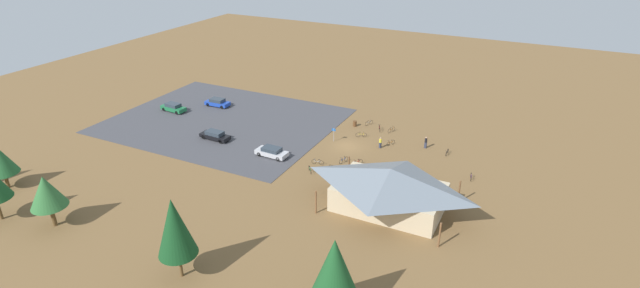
# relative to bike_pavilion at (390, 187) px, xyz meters

# --- Properties ---
(ground) EXTENTS (160.00, 160.00, 0.00)m
(ground) POSITION_rel_bike_pavilion_xyz_m (10.73, -12.98, -2.84)
(ground) COLOR brown
(ground) RESTS_ON ground
(parking_lot_asphalt) EXTENTS (35.76, 28.65, 0.05)m
(parking_lot_asphalt) POSITION_rel_bike_pavilion_xyz_m (33.02, -13.02, -2.81)
(parking_lot_asphalt) COLOR #424247
(parking_lot_asphalt) RESTS_ON ground
(bike_pavilion) EXTENTS (14.39, 9.78, 5.12)m
(bike_pavilion) POSITION_rel_bike_pavilion_xyz_m (0.00, 0.00, 0.00)
(bike_pavilion) COLOR #C6B28E
(bike_pavilion) RESTS_ON ground
(trash_bin) EXTENTS (0.60, 0.60, 0.90)m
(trash_bin) POSITION_rel_bike_pavilion_xyz_m (12.72, -20.51, -2.39)
(trash_bin) COLOR brown
(trash_bin) RESTS_ON ground
(lot_sign) EXTENTS (0.56, 0.08, 2.20)m
(lot_sign) POSITION_rel_bike_pavilion_xyz_m (13.34, -13.76, -1.43)
(lot_sign) COLOR #99999E
(lot_sign) RESTS_ON ground
(pine_center) EXTENTS (3.63, 3.63, 5.64)m
(pine_center) POSITION_rel_bike_pavilion_xyz_m (44.13, 16.61, 0.99)
(pine_center) COLOR brown
(pine_center) RESTS_ON ground
(pine_west) EXTENTS (3.64, 3.64, 8.47)m
(pine_west) POSITION_rel_bike_pavilion_xyz_m (13.58, 19.79, 2.70)
(pine_west) COLOR brown
(pine_west) RESTS_ON ground
(pine_east) EXTENTS (3.80, 3.80, 6.10)m
(pine_east) POSITION_rel_bike_pavilion_xyz_m (31.61, 19.54, 1.42)
(pine_east) COLOR brown
(pine_east) RESTS_ON ground
(pine_far_west) EXTENTS (3.89, 3.89, 7.81)m
(pine_far_west) POSITION_rel_bike_pavilion_xyz_m (-1.32, 17.90, 2.25)
(pine_far_west) COLOR brown
(pine_far_west) RESTS_ON ground
(bicycle_orange_edge_north) EXTENTS (0.76, 1.55, 0.82)m
(bicycle_orange_edge_north) POSITION_rel_bike_pavilion_xyz_m (5.22, -16.32, -2.48)
(bicycle_orange_edge_north) COLOR black
(bicycle_orange_edge_north) RESTS_ON ground
(bicycle_red_yard_front) EXTENTS (0.79, 1.62, 0.82)m
(bicycle_red_yard_front) POSITION_rel_bike_pavilion_xyz_m (8.55, -20.68, -2.46)
(bicycle_red_yard_front) COLOR black
(bicycle_red_yard_front) RESTS_ON ground
(bicycle_blue_by_bin) EXTENTS (0.67, 1.71, 0.90)m
(bicycle_blue_by_bin) POSITION_rel_bike_pavilion_xyz_m (9.21, -8.06, -2.45)
(bicycle_blue_by_bin) COLOR black
(bicycle_blue_by_bin) RESTS_ON ground
(bicycle_purple_edge_south) EXTENTS (0.49, 1.66, 0.80)m
(bicycle_purple_edge_south) POSITION_rel_bike_pavilion_xyz_m (-7.36, -11.11, -2.47)
(bicycle_purple_edge_south) COLOR black
(bicycle_purple_edge_south) RESTS_ON ground
(bicycle_silver_yard_center) EXTENTS (1.74, 0.48, 0.84)m
(bicycle_silver_yard_center) POSITION_rel_bike_pavilion_xyz_m (12.16, -5.99, -2.47)
(bicycle_silver_yard_center) COLOR black
(bicycle_silver_yard_center) RESTS_ON ground
(bicycle_yellow_mid_cluster) EXTENTS (1.55, 0.77, 0.86)m
(bicycle_yellow_mid_cluster) POSITION_rel_bike_pavilion_xyz_m (10.22, -17.04, -2.45)
(bicycle_yellow_mid_cluster) COLOR black
(bicycle_yellow_mid_cluster) RESTS_ON ground
(bicycle_green_near_sign) EXTENTS (1.13, 1.38, 0.82)m
(bicycle_green_near_sign) POSITION_rel_bike_pavilion_xyz_m (12.12, -3.64, -2.48)
(bicycle_green_near_sign) COLOR black
(bicycle_green_near_sign) RESTS_ON ground
(bicycle_teal_lone_west) EXTENTS (1.61, 0.82, 0.86)m
(bicycle_teal_lone_west) POSITION_rel_bike_pavilion_xyz_m (9.45, -5.25, -2.47)
(bicycle_teal_lone_west) COLOR black
(bicycle_teal_lone_west) RESTS_ON ground
(bicycle_black_back_row) EXTENTS (0.48, 1.76, 0.78)m
(bicycle_black_back_row) POSITION_rel_bike_pavilion_xyz_m (-2.98, -16.87, -2.48)
(bicycle_black_back_row) COLOR black
(bicycle_black_back_row) RESTS_ON ground
(bicycle_white_lone_east) EXTENTS (0.79, 1.52, 0.80)m
(bicycle_white_lone_east) POSITION_rel_bike_pavilion_xyz_m (10.84, -21.97, -2.47)
(bicycle_white_lone_east) COLOR black
(bicycle_white_lone_east) RESTS_ON ground
(bicycle_orange_near_porch) EXTENTS (0.69, 1.65, 0.85)m
(bicycle_orange_near_porch) POSITION_rel_bike_pavilion_xyz_m (6.65, -20.87, -2.45)
(bicycle_orange_near_porch) COLOR black
(bicycle_orange_near_porch) RESTS_ON ground
(bicycle_red_yard_left) EXTENTS (0.97, 1.51, 0.82)m
(bicycle_red_yard_left) POSITION_rel_bike_pavilion_xyz_m (7.29, -8.35, -2.47)
(bicycle_red_yard_left) COLOR black
(bicycle_red_yard_left) RESTS_ON ground
(car_green_far_end) EXTENTS (4.70, 2.09, 1.46)m
(car_green_far_end) POSITION_rel_bike_pavilion_xyz_m (43.38, -12.54, -2.07)
(car_green_far_end) COLOR #1E6B3D
(car_green_far_end) RESTS_ON parking_lot_asphalt
(car_silver_aisle_side) EXTENTS (4.71, 2.04, 1.36)m
(car_silver_aisle_side) POSITION_rel_bike_pavilion_xyz_m (19.03, -5.28, -2.11)
(car_silver_aisle_side) COLOR #BCBCC1
(car_silver_aisle_side) RESTS_ON parking_lot_asphalt
(car_blue_back_corner) EXTENTS (4.45, 1.95, 1.40)m
(car_blue_back_corner) POSITION_rel_bike_pavilion_xyz_m (38.10, -17.99, -2.09)
(car_blue_back_corner) COLOR #1E42B2
(car_blue_back_corner) RESTS_ON parking_lot_asphalt
(car_black_front_row) EXTENTS (4.85, 1.89, 1.35)m
(car_black_front_row) POSITION_rel_bike_pavilion_xyz_m (29.71, -6.34, -2.12)
(car_black_front_row) COLOR black
(car_black_front_row) RESTS_ON parking_lot_asphalt
(visitor_crossing_yard) EXTENTS (0.40, 0.38, 1.65)m
(visitor_crossing_yard) POSITION_rel_bike_pavilion_xyz_m (6.30, -14.72, -1.97)
(visitor_crossing_yard) COLOR #2D3347
(visitor_crossing_yard) RESTS_ON ground
(visitor_by_pavilion) EXTENTS (0.36, 0.36, 1.78)m
(visitor_by_pavilion) POSITION_rel_bike_pavilion_xyz_m (0.35, -17.60, -1.90)
(visitor_by_pavilion) COLOR #2D3347
(visitor_by_pavilion) RESTS_ON ground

